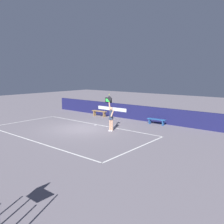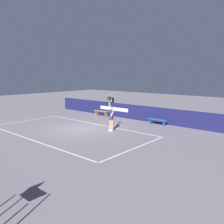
{
  "view_description": "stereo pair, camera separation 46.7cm",
  "coord_description": "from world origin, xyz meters",
  "px_view_note": "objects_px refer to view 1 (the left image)",
  "views": [
    {
      "loc": [
        12.16,
        -11.36,
        3.87
      ],
      "look_at": [
        2.39,
        0.53,
        1.37
      ],
      "focal_mm": 37.8,
      "sensor_mm": 36.0,
      "label": 1
    },
    {
      "loc": [
        12.52,
        -11.06,
        3.87
      ],
      "look_at": [
        2.39,
        0.53,
        1.37
      ],
      "focal_mm": 37.8,
      "sensor_mm": 36.0,
      "label": 2
    }
  ],
  "objects_px": {
    "courtside_bench_near": "(156,120)",
    "speed_display": "(109,100)",
    "tennis_player": "(111,117)",
    "courtside_bench_far": "(99,112)",
    "tennis_ball": "(109,94)"
  },
  "relations": [
    {
      "from": "courtside_bench_near",
      "to": "speed_display",
      "type": "bearing_deg",
      "value": 172.86
    },
    {
      "from": "tennis_player",
      "to": "courtside_bench_far",
      "type": "distance_m",
      "value": 5.67
    },
    {
      "from": "tennis_player",
      "to": "courtside_bench_far",
      "type": "xyz_separation_m",
      "value": [
        -4.35,
        3.58,
        -0.6
      ]
    },
    {
      "from": "tennis_ball",
      "to": "courtside_bench_near",
      "type": "xyz_separation_m",
      "value": [
        1.62,
        3.71,
        -2.15
      ]
    },
    {
      "from": "tennis_player",
      "to": "tennis_ball",
      "type": "xyz_separation_m",
      "value": [
        -0.2,
        0.04,
        1.5
      ]
    },
    {
      "from": "speed_display",
      "to": "tennis_player",
      "type": "height_order",
      "value": "tennis_player"
    },
    {
      "from": "tennis_player",
      "to": "courtside_bench_near",
      "type": "height_order",
      "value": "tennis_player"
    },
    {
      "from": "courtside_bench_far",
      "to": "speed_display",
      "type": "bearing_deg",
      "value": 66.11
    },
    {
      "from": "tennis_ball",
      "to": "courtside_bench_far",
      "type": "height_order",
      "value": "tennis_ball"
    },
    {
      "from": "tennis_ball",
      "to": "courtside_bench_near",
      "type": "bearing_deg",
      "value": 66.45
    },
    {
      "from": "speed_display",
      "to": "courtside_bench_near",
      "type": "relative_size",
      "value": 0.43
    },
    {
      "from": "speed_display",
      "to": "courtside_bench_far",
      "type": "height_order",
      "value": "speed_display"
    },
    {
      "from": "speed_display",
      "to": "courtside_bench_far",
      "type": "relative_size",
      "value": 0.42
    },
    {
      "from": "speed_display",
      "to": "tennis_player",
      "type": "distance_m",
      "value": 5.97
    },
    {
      "from": "courtside_bench_far",
      "to": "tennis_player",
      "type": "bearing_deg",
      "value": -39.39
    }
  ]
}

